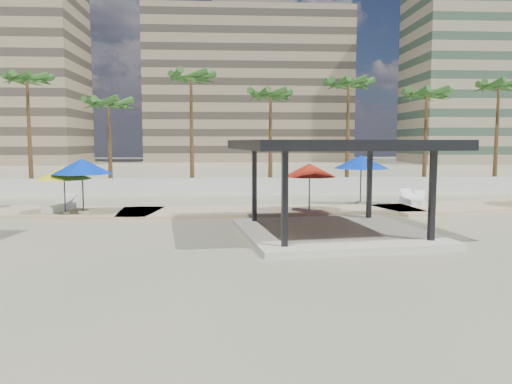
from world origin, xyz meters
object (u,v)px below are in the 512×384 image
lounger_c (411,200)px  lounger_a (60,207)px  pavilion_central (334,179)px  lounger_b (418,201)px  umbrella_c (310,170)px

lounger_c → lounger_a: bearing=95.9°
lounger_a → pavilion_central: bearing=-98.8°
lounger_a → lounger_b: lounger_a is taller
pavilion_central → umbrella_c: (-0.07, 5.48, 0.02)m
pavilion_central → lounger_c: bearing=45.1°
umbrella_c → lounger_b: umbrella_c is taller
lounger_a → lounger_c: (19.53, 1.72, -0.00)m
pavilion_central → lounger_b: pavilion_central is taller
umbrella_c → pavilion_central: bearing=-89.3°
pavilion_central → umbrella_c: pavilion_central is taller
pavilion_central → lounger_a: pavilion_central is taller
pavilion_central → umbrella_c: 5.48m
lounger_b → lounger_a: bearing=121.8°
lounger_a → lounger_b: (19.88, 1.52, -0.02)m
pavilion_central → lounger_b: size_ratio=4.21×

